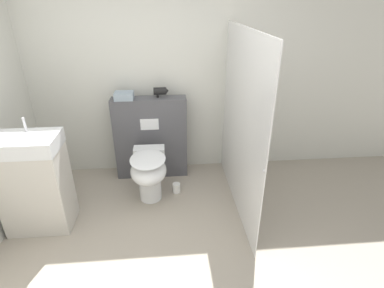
% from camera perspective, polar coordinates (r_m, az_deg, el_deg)
% --- Properties ---
extents(ground_plane, '(12.00, 12.00, 0.00)m').
position_cam_1_polar(ground_plane, '(2.84, -4.87, -22.92)').
color(ground_plane, '#9E9384').
extents(wall_back, '(8.00, 0.06, 2.50)m').
position_cam_1_polar(wall_back, '(3.81, -5.94, 12.54)').
color(wall_back, silver).
rests_on(wall_back, ground_plane).
extents(partition_panel, '(0.91, 0.22, 1.06)m').
position_cam_1_polar(partition_panel, '(3.85, -7.82, 1.16)').
color(partition_panel, '#4C4C51').
rests_on(partition_panel, ground_plane).
extents(shower_glass, '(0.04, 1.74, 1.90)m').
position_cam_1_polar(shower_glass, '(3.14, 9.19, 3.52)').
color(shower_glass, silver).
rests_on(shower_glass, ground_plane).
extents(toilet, '(0.40, 0.63, 0.59)m').
position_cam_1_polar(toilet, '(3.41, -8.18, -5.29)').
color(toilet, white).
rests_on(toilet, ground_plane).
extents(sink_vanity, '(0.61, 0.41, 1.15)m').
position_cam_1_polar(sink_vanity, '(3.33, -27.78, -6.61)').
color(sink_vanity, beige).
rests_on(sink_vanity, ground_plane).
extents(hair_drier, '(0.18, 0.09, 0.12)m').
position_cam_1_polar(hair_drier, '(3.64, -5.98, 9.99)').
color(hair_drier, black).
rests_on(hair_drier, partition_panel).
extents(folded_towel, '(0.22, 0.18, 0.08)m').
position_cam_1_polar(folded_towel, '(3.65, -12.82, 8.95)').
color(folded_towel, '#8C9EAD').
rests_on(folded_towel, partition_panel).
extents(spare_toilet_roll, '(0.09, 0.09, 0.12)m').
position_cam_1_polar(spare_toilet_roll, '(3.68, -2.98, -8.34)').
color(spare_toilet_roll, white).
rests_on(spare_toilet_roll, ground_plane).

